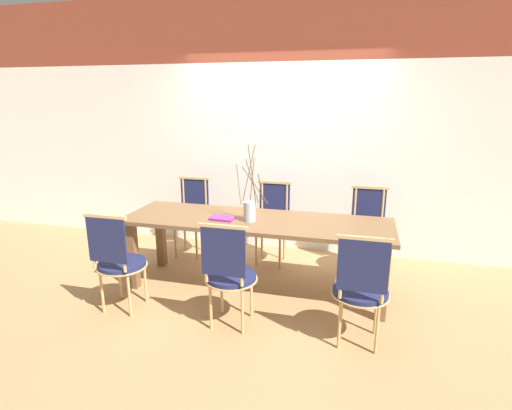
{
  "coord_description": "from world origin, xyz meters",
  "views": [
    {
      "loc": [
        0.98,
        -3.73,
        1.96
      ],
      "look_at": [
        0.0,
        0.0,
        0.91
      ],
      "focal_mm": 28.0,
      "sensor_mm": 36.0,
      "label": 1
    }
  ],
  "objects_px": {
    "dining_table": "(256,229)",
    "book_stack": "(222,218)",
    "chair_far_center": "(367,228)",
    "vase_centerpiece": "(250,209)",
    "chair_near_center": "(361,287)"
  },
  "relations": [
    {
      "from": "chair_near_center",
      "to": "chair_far_center",
      "type": "bearing_deg",
      "value": 87.8
    },
    {
      "from": "chair_far_center",
      "to": "chair_near_center",
      "type": "bearing_deg",
      "value": 87.8
    },
    {
      "from": "dining_table",
      "to": "book_stack",
      "type": "height_order",
      "value": "book_stack"
    },
    {
      "from": "chair_near_center",
      "to": "book_stack",
      "type": "bearing_deg",
      "value": 154.44
    },
    {
      "from": "chair_far_center",
      "to": "vase_centerpiece",
      "type": "bearing_deg",
      "value": 35.64
    },
    {
      "from": "book_stack",
      "to": "dining_table",
      "type": "bearing_deg",
      "value": 15.89
    },
    {
      "from": "dining_table",
      "to": "chair_far_center",
      "type": "bearing_deg",
      "value": 34.2
    },
    {
      "from": "dining_table",
      "to": "chair_far_center",
      "type": "distance_m",
      "value": 1.35
    },
    {
      "from": "book_stack",
      "to": "chair_far_center",
      "type": "bearing_deg",
      "value": 30.51
    },
    {
      "from": "dining_table",
      "to": "chair_near_center",
      "type": "bearing_deg",
      "value": -35.64
    },
    {
      "from": "vase_centerpiece",
      "to": "book_stack",
      "type": "distance_m",
      "value": 0.31
    },
    {
      "from": "chair_far_center",
      "to": "book_stack",
      "type": "bearing_deg",
      "value": 30.51
    },
    {
      "from": "dining_table",
      "to": "vase_centerpiece",
      "type": "distance_m",
      "value": 0.24
    },
    {
      "from": "dining_table",
      "to": "chair_near_center",
      "type": "distance_m",
      "value": 1.3
    },
    {
      "from": "dining_table",
      "to": "chair_near_center",
      "type": "height_order",
      "value": "chair_near_center"
    }
  ]
}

